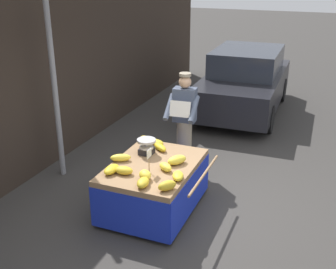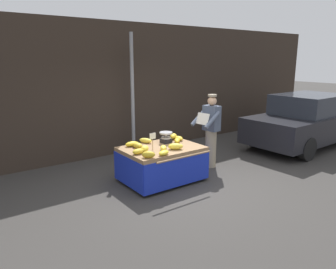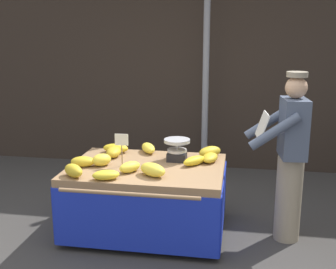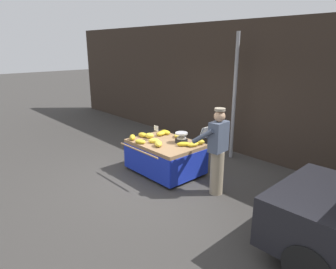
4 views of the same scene
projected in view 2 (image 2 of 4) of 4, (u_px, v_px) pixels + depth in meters
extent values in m
plane|color=#383533|center=(183.00, 186.00, 6.46)|extent=(60.00, 60.00, 0.00)
cube|color=#332821|center=(114.00, 89.00, 8.37)|extent=(16.00, 0.24, 3.43)
cylinder|color=gray|center=(133.00, 96.00, 8.14)|extent=(0.09, 0.09, 3.14)
cube|color=#93704C|center=(162.00, 149.00, 6.58)|extent=(1.59, 1.14, 0.08)
cylinder|color=black|center=(132.00, 172.00, 6.26)|extent=(0.05, 0.67, 0.67)
cylinder|color=#B7B7BC|center=(131.00, 173.00, 6.24)|extent=(0.01, 0.12, 0.12)
cylinder|color=black|center=(188.00, 159.00, 7.07)|extent=(0.05, 0.67, 0.67)
cylinder|color=#B7B7BC|center=(189.00, 159.00, 7.09)|extent=(0.01, 0.12, 0.12)
cylinder|color=#4C4742|center=(149.00, 160.00, 7.05)|extent=(0.05, 0.05, 0.65)
cube|color=#192DB2|center=(179.00, 172.00, 6.21)|extent=(1.59, 0.02, 0.59)
cube|color=#192DB2|center=(147.00, 158.00, 7.11)|extent=(1.59, 0.02, 0.59)
cube|color=#192DB2|center=(128.00, 172.00, 6.20)|extent=(0.02, 1.14, 0.59)
cube|color=#192DB2|center=(191.00, 158.00, 7.11)|extent=(0.02, 1.14, 0.59)
cylinder|color=#93704C|center=(185.00, 157.00, 5.99)|extent=(1.27, 0.04, 0.04)
cube|color=black|center=(166.00, 141.00, 6.91)|extent=(0.20, 0.20, 0.09)
cylinder|color=#B7B7BC|center=(166.00, 136.00, 6.89)|extent=(0.02, 0.02, 0.11)
cylinder|color=#B7B7BC|center=(166.00, 133.00, 6.87)|extent=(0.28, 0.28, 0.03)
cylinder|color=#B7B7BC|center=(166.00, 138.00, 6.90)|extent=(0.21, 0.21, 0.03)
cylinder|color=#997A51|center=(153.00, 144.00, 6.37)|extent=(0.01, 0.01, 0.22)
cube|color=white|center=(153.00, 136.00, 6.33)|extent=(0.14, 0.01, 0.12)
ellipsoid|color=gold|center=(132.00, 144.00, 6.63)|extent=(0.30, 0.17, 0.10)
ellipsoid|color=yellow|center=(146.00, 141.00, 6.89)|extent=(0.26, 0.32, 0.11)
ellipsoid|color=gold|center=(174.00, 136.00, 7.25)|extent=(0.31, 0.31, 0.12)
ellipsoid|color=yellow|center=(176.00, 146.00, 6.39)|extent=(0.34, 0.30, 0.13)
ellipsoid|color=gold|center=(177.00, 140.00, 6.92)|extent=(0.28, 0.31, 0.09)
ellipsoid|color=gold|center=(137.00, 145.00, 6.51)|extent=(0.18, 0.27, 0.11)
ellipsoid|color=yellow|center=(164.00, 153.00, 6.02)|extent=(0.29, 0.23, 0.09)
ellipsoid|color=gold|center=(179.00, 138.00, 7.12)|extent=(0.21, 0.30, 0.09)
ellipsoid|color=yellow|center=(145.00, 149.00, 6.23)|extent=(0.25, 0.25, 0.13)
ellipsoid|color=gold|center=(138.00, 151.00, 6.09)|extent=(0.27, 0.19, 0.11)
ellipsoid|color=yellow|center=(163.00, 148.00, 6.31)|extent=(0.24, 0.27, 0.11)
ellipsoid|color=gold|center=(148.00, 155.00, 5.85)|extent=(0.28, 0.26, 0.13)
cylinder|color=gray|center=(211.00, 149.00, 7.52)|extent=(0.26, 0.26, 0.88)
cube|color=#475166|center=(212.00, 118.00, 7.35)|extent=(0.26, 0.40, 0.58)
sphere|color=tan|center=(212.00, 101.00, 7.26)|extent=(0.21, 0.21, 0.21)
cylinder|color=gray|center=(212.00, 95.00, 7.23)|extent=(0.20, 0.20, 0.05)
cylinder|color=#475166|center=(212.00, 120.00, 7.06)|extent=(0.48, 0.13, 0.37)
cylinder|color=#475166|center=(199.00, 118.00, 7.37)|extent=(0.48, 0.13, 0.37)
cube|color=silver|center=(203.00, 119.00, 7.16)|extent=(0.12, 0.35, 0.25)
cube|color=black|center=(305.00, 126.00, 9.25)|extent=(3.94, 1.80, 0.70)
cube|color=#2D333D|center=(310.00, 104.00, 9.19)|extent=(2.07, 1.55, 0.56)
cylinder|color=black|center=(307.00, 149.00, 7.99)|extent=(0.60, 0.20, 0.60)
cylinder|color=black|center=(256.00, 137.00, 9.20)|extent=(0.60, 0.20, 0.60)
cylinder|color=black|center=(301.00, 127.00, 10.64)|extent=(0.60, 0.20, 0.60)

